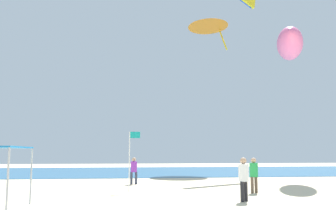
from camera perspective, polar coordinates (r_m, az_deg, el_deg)
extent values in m
cube|color=beige|center=(14.94, -5.16, -15.47)|extent=(110.00, 110.00, 0.10)
cube|color=#28608C|center=(42.05, -6.55, -9.95)|extent=(110.00, 21.87, 0.03)
cylinder|color=#B2B2B7|center=(13.67, -23.09, -10.70)|extent=(0.07, 0.07, 2.27)
cylinder|color=#B2B2B7|center=(16.88, -20.00, -10.05)|extent=(0.07, 0.07, 2.27)
cylinder|color=brown|center=(20.72, 13.17, -11.67)|extent=(0.16, 0.16, 0.83)
cylinder|color=brown|center=(20.46, 12.62, -11.74)|extent=(0.16, 0.16, 0.83)
cylinder|color=green|center=(20.54, 12.84, -9.55)|extent=(0.43, 0.43, 0.72)
sphere|color=tan|center=(20.52, 12.80, -8.16)|extent=(0.27, 0.27, 0.27)
cylinder|color=#33384C|center=(25.47, -5.56, -10.97)|extent=(0.16, 0.16, 0.80)
cylinder|color=#33384C|center=(25.52, -4.85, -10.97)|extent=(0.16, 0.16, 0.80)
cylinder|color=purple|center=(25.46, -5.18, -9.28)|extent=(0.42, 0.42, 0.70)
sphere|color=tan|center=(25.44, -5.17, -8.20)|extent=(0.26, 0.26, 0.26)
cylinder|color=black|center=(17.17, 11.68, -12.64)|extent=(0.17, 0.17, 0.86)
cylinder|color=black|center=(16.87, 11.17, -12.75)|extent=(0.17, 0.17, 0.86)
cylinder|color=white|center=(16.96, 11.36, -10.00)|extent=(0.45, 0.45, 0.75)
sphere|color=tan|center=(16.94, 11.32, -8.26)|extent=(0.28, 0.28, 0.28)
cylinder|color=silver|center=(21.00, -5.87, -8.46)|extent=(0.06, 0.06, 3.24)
cube|color=teal|center=(21.02, -4.99, -4.53)|extent=(0.55, 0.02, 0.35)
cone|color=orange|center=(46.01, 6.04, 12.18)|extent=(6.03, 6.07, 1.24)
cylinder|color=yellow|center=(46.60, 8.22, 9.99)|extent=(0.76, 1.84, 3.38)
ellipsoid|color=pink|center=(32.14, 17.95, 8.70)|extent=(5.03, 7.28, 2.38)
cone|color=black|center=(32.45, 17.87, 10.53)|extent=(1.45, 1.39, 0.91)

